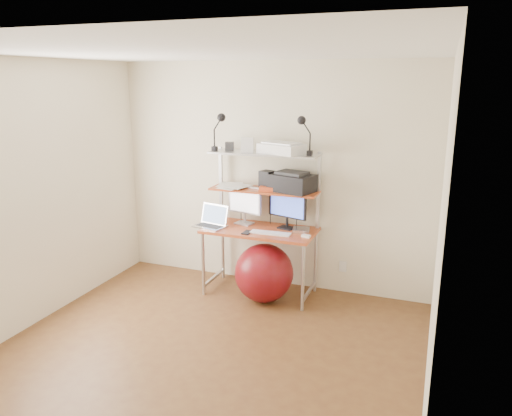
{
  "coord_description": "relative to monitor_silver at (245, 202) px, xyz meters",
  "views": [
    {
      "loc": [
        1.77,
        -3.38,
        2.31
      ],
      "look_at": [
        0.06,
        1.15,
        1.05
      ],
      "focal_mm": 35.0,
      "sensor_mm": 36.0,
      "label": 1
    }
  ],
  "objects": [
    {
      "name": "room",
      "position": [
        0.23,
        -1.58,
        0.27
      ],
      "size": [
        3.6,
        3.6,
        3.6
      ],
      "color": "brown",
      "rests_on": "ground"
    },
    {
      "name": "computer_desk",
      "position": [
        0.23,
        -0.08,
        -0.03
      ],
      "size": [
        1.2,
        0.6,
        1.57
      ],
      "color": "#C65126",
      "rests_on": "ground"
    },
    {
      "name": "wall_outlet",
      "position": [
        1.08,
        0.2,
        -0.68
      ],
      "size": [
        0.08,
        0.01,
        0.12
      ],
      "primitive_type": "cube",
      "color": "white",
      "rests_on": "room"
    },
    {
      "name": "monitor_silver",
      "position": [
        0.0,
        0.0,
        0.0
      ],
      "size": [
        0.41,
        0.18,
        0.46
      ],
      "rotation": [
        0.0,
        0.0,
        -0.2
      ],
      "color": "silver",
      "rests_on": "desktop"
    },
    {
      "name": "monitor_black",
      "position": [
        0.49,
        -0.0,
        -0.01
      ],
      "size": [
        0.45,
        0.19,
        0.47
      ],
      "rotation": [
        0.0,
        0.0,
        -0.29
      ],
      "color": "black",
      "rests_on": "desktop"
    },
    {
      "name": "laptop",
      "position": [
        -0.29,
        -0.22,
        -0.19
      ],
      "size": [
        0.39,
        0.34,
        0.3
      ],
      "rotation": [
        0.0,
        0.0,
        -0.22
      ],
      "color": "#BBBBBF",
      "rests_on": "desktop"
    },
    {
      "name": "keyboard",
      "position": [
        0.39,
        -0.26,
        -0.24
      ],
      "size": [
        0.43,
        0.14,
        0.01
      ],
      "primitive_type": "cube",
      "rotation": [
        0.0,
        0.0,
        0.03
      ],
      "color": "white",
      "rests_on": "desktop"
    },
    {
      "name": "mouse",
      "position": [
        0.77,
        -0.24,
        -0.23
      ],
      "size": [
        0.1,
        0.07,
        0.02
      ],
      "primitive_type": "cube",
      "rotation": [
        0.0,
        0.0,
        -0.22
      ],
      "color": "white",
      "rests_on": "desktop"
    },
    {
      "name": "mac_mini",
      "position": [
        0.67,
        -0.07,
        -0.23
      ],
      "size": [
        0.21,
        0.21,
        0.03
      ],
      "primitive_type": "cube",
      "rotation": [
        0.0,
        0.0,
        0.2
      ],
      "color": "#BBBBBF",
      "rests_on": "desktop"
    },
    {
      "name": "phone",
      "position": [
        0.16,
        -0.32,
        -0.24
      ],
      "size": [
        0.08,
        0.15,
        0.01
      ],
      "primitive_type": "cube",
      "rotation": [
        0.0,
        0.0,
        -0.03
      ],
      "color": "black",
      "rests_on": "desktop"
    },
    {
      "name": "printer",
      "position": [
        0.54,
        -0.01,
        0.27
      ],
      "size": [
        0.52,
        0.42,
        0.21
      ],
      "rotation": [
        0.0,
        0.0,
        -0.28
      ],
      "color": "black",
      "rests_on": "mid_shelf"
    },
    {
      "name": "nas_cube",
      "position": [
        0.26,
        0.01,
        0.27
      ],
      "size": [
        0.17,
        0.17,
        0.2
      ],
      "primitive_type": "cube",
      "rotation": [
        0.0,
        0.0,
        -0.31
      ],
      "color": "black",
      "rests_on": "mid_shelf"
    },
    {
      "name": "red_box",
      "position": [
        0.29,
        -0.07,
        0.19
      ],
      "size": [
        0.18,
        0.13,
        0.05
      ],
      "primitive_type": "cube",
      "rotation": [
        0.0,
        0.0,
        0.09
      ],
      "color": "#C2441F",
      "rests_on": "mid_shelf"
    },
    {
      "name": "scanner",
      "position": [
        0.43,
        -0.02,
        0.62
      ],
      "size": [
        0.52,
        0.42,
        0.12
      ],
      "rotation": [
        0.0,
        0.0,
        -0.33
      ],
      "color": "white",
      "rests_on": "top_shelf"
    },
    {
      "name": "box_white",
      "position": [
        0.05,
        -0.05,
        0.64
      ],
      "size": [
        0.16,
        0.15,
        0.15
      ],
      "primitive_type": "cube",
      "rotation": [
        0.0,
        0.0,
        0.32
      ],
      "color": "white",
      "rests_on": "top_shelf"
    },
    {
      "name": "box_grey",
      "position": [
        -0.17,
        -0.01,
        0.61
      ],
      "size": [
        0.12,
        0.12,
        0.09
      ],
      "primitive_type": "cube",
      "rotation": [
        0.0,
        0.0,
        0.32
      ],
      "color": "#2D2D2F",
      "rests_on": "top_shelf"
    },
    {
      "name": "clip_lamp_left",
      "position": [
        -0.24,
        -0.1,
        0.86
      ],
      "size": [
        0.16,
        0.09,
        0.4
      ],
      "color": "black",
      "rests_on": "top_shelf"
    },
    {
      "name": "clip_lamp_right",
      "position": [
        0.67,
        -0.06,
        0.85
      ],
      "size": [
        0.16,
        0.09,
        0.4
      ],
      "color": "black",
      "rests_on": "top_shelf"
    },
    {
      "name": "exercise_ball",
      "position": [
        0.34,
        -0.31,
        -0.67
      ],
      "size": [
        0.62,
        0.62,
        0.62
      ],
      "primitive_type": "sphere",
      "color": "maroon",
      "rests_on": "floor"
    },
    {
      "name": "paper_stack",
      "position": [
        -0.15,
        -0.01,
        0.18
      ],
      "size": [
        0.43,
        0.4,
        0.02
      ],
      "color": "white",
      "rests_on": "mid_shelf"
    }
  ]
}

